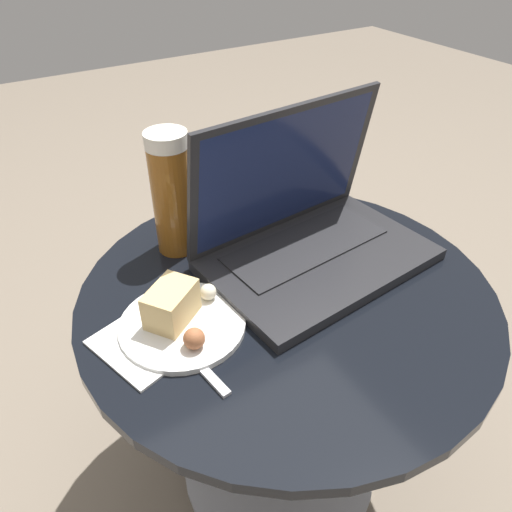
{
  "coord_description": "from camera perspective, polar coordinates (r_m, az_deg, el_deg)",
  "views": [
    {
      "loc": [
        -0.35,
        -0.47,
        0.98
      ],
      "look_at": [
        -0.04,
        0.02,
        0.55
      ],
      "focal_mm": 35.0,
      "sensor_mm": 36.0,
      "label": 1
    }
  ],
  "objects": [
    {
      "name": "ground_plane",
      "position": [
        1.14,
        2.58,
        -22.73
      ],
      "size": [
        6.0,
        6.0,
        0.0
      ],
      "primitive_type": "plane",
      "color": "#726656"
    },
    {
      "name": "table",
      "position": [
        0.87,
        3.19,
        -11.33
      ],
      "size": [
        0.63,
        0.63,
        0.48
      ],
      "color": "#9E9EA3",
      "rests_on": "ground_plane"
    },
    {
      "name": "napkin",
      "position": [
        0.71,
        -10.47,
        -8.21
      ],
      "size": [
        0.21,
        0.17,
        0.0
      ],
      "color": "white",
      "rests_on": "table"
    },
    {
      "name": "laptop",
      "position": [
        0.81,
        5.87,
        3.02
      ],
      "size": [
        0.37,
        0.26,
        0.24
      ],
      "color": "#232326",
      "rests_on": "table"
    },
    {
      "name": "beer_glass",
      "position": [
        0.81,
        -9.59,
        7.03
      ],
      "size": [
        0.07,
        0.07,
        0.21
      ],
      "color": "brown",
      "rests_on": "table"
    },
    {
      "name": "snack_plate",
      "position": [
        0.7,
        -8.74,
        -6.86
      ],
      "size": [
        0.18,
        0.18,
        0.06
      ],
      "color": "silver",
      "rests_on": "table"
    },
    {
      "name": "fork",
      "position": [
        0.68,
        -8.73,
        -9.91
      ],
      "size": [
        0.04,
        0.19,
        0.01
      ],
      "color": "silver",
      "rests_on": "table"
    }
  ]
}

